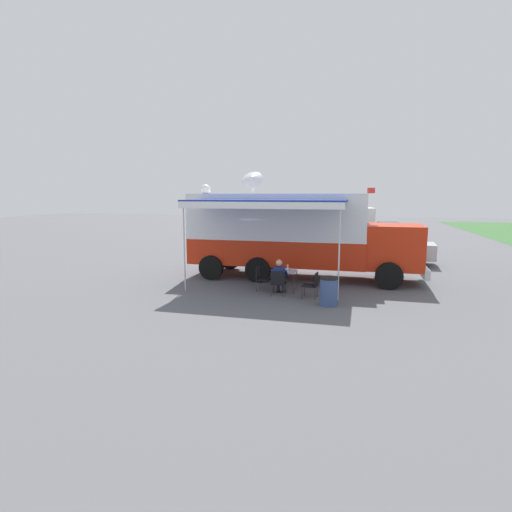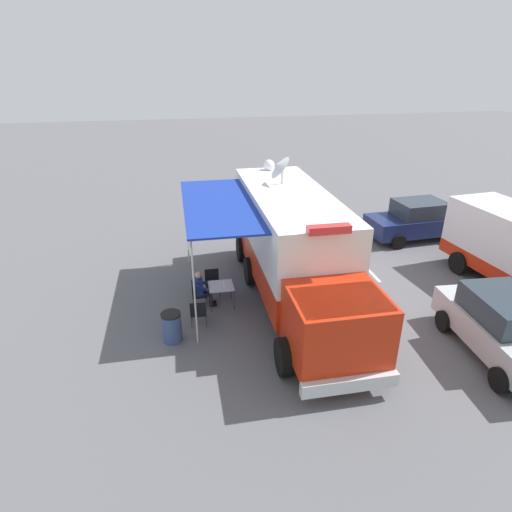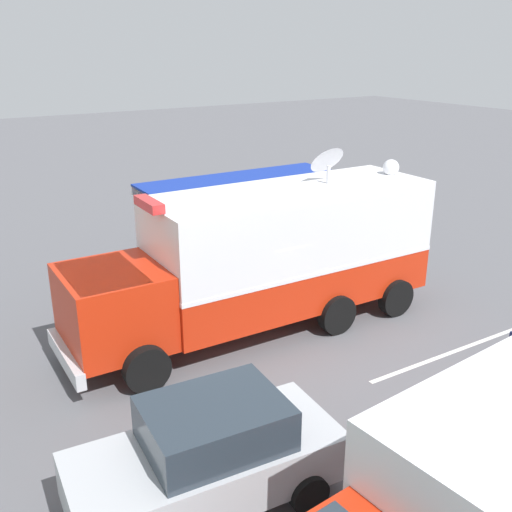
% 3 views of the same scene
% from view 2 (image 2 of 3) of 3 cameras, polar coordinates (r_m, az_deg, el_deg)
% --- Properties ---
extents(ground_plane, '(100.00, 100.00, 0.00)m').
position_cam_2_polar(ground_plane, '(15.34, 4.14, -4.16)').
color(ground_plane, '#5B5B60').
extents(lot_stripe, '(0.21, 4.80, 0.01)m').
position_cam_2_polar(lot_stripe, '(18.20, 13.07, 0.08)').
color(lot_stripe, silver).
rests_on(lot_stripe, ground).
extents(command_truck, '(4.97, 9.54, 4.53)m').
position_cam_2_polar(command_truck, '(13.83, 5.03, 1.42)').
color(command_truck, red).
rests_on(command_truck, ground).
extents(folding_table, '(0.82, 0.82, 0.73)m').
position_cam_2_polar(folding_table, '(13.95, -4.72, -4.17)').
color(folding_table, silver).
rests_on(folding_table, ground).
extents(water_bottle, '(0.07, 0.07, 0.22)m').
position_cam_2_polar(water_bottle, '(13.82, -4.29, -3.69)').
color(water_bottle, silver).
rests_on(water_bottle, folding_table).
extents(folding_chair_at_table, '(0.49, 0.49, 0.87)m').
position_cam_2_polar(folding_chair_at_table, '(14.06, -7.99, -4.84)').
color(folding_chair_at_table, black).
rests_on(folding_chair_at_table, ground).
extents(folding_chair_beside_table, '(0.49, 0.49, 0.87)m').
position_cam_2_polar(folding_chair_beside_table, '(14.75, -5.88, -3.22)').
color(folding_chair_beside_table, black).
rests_on(folding_chair_beside_table, ground).
extents(folding_chair_spare_by_truck, '(0.52, 0.52, 0.87)m').
position_cam_2_polar(folding_chair_spare_by_truck, '(13.04, -7.73, -7.37)').
color(folding_chair_spare_by_truck, black).
rests_on(folding_chair_spare_by_truck, ground).
extents(seated_responder, '(0.67, 0.56, 1.25)m').
position_cam_2_polar(seated_responder, '(13.99, -7.25, -4.29)').
color(seated_responder, navy).
rests_on(seated_responder, ground).
extents(trash_bin, '(0.57, 0.57, 0.91)m').
position_cam_2_polar(trash_bin, '(12.57, -11.21, -9.31)').
color(trash_bin, '#384C7F').
rests_on(trash_bin, ground).
extents(car_behind_truck, '(4.28, 2.18, 1.76)m').
position_cam_2_polar(car_behind_truck, '(20.46, 20.61, 4.53)').
color(car_behind_truck, navy).
rests_on(car_behind_truck, ground).
extents(car_far_corner, '(2.27, 4.33, 1.76)m').
position_cam_2_polar(car_far_corner, '(13.36, 30.29, -8.22)').
color(car_far_corner, '#B2B5BA').
rests_on(car_far_corner, ground).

